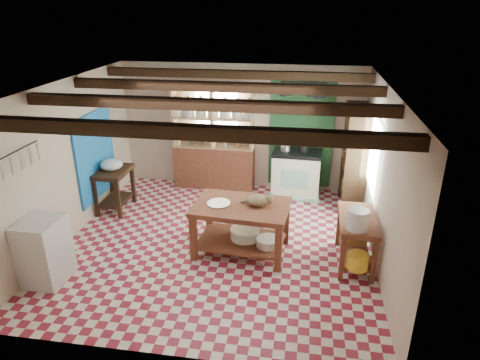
% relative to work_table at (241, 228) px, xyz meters
% --- Properties ---
extents(floor, '(5.00, 5.00, 0.02)m').
position_rel_work_table_xyz_m(floor, '(-0.42, 0.18, -0.42)').
color(floor, maroon).
rests_on(floor, ground).
extents(ceiling, '(5.00, 5.00, 0.02)m').
position_rel_work_table_xyz_m(ceiling, '(-0.42, 0.18, 2.19)').
color(ceiling, '#48474C').
rests_on(ceiling, wall_back).
extents(wall_back, '(5.00, 0.04, 2.60)m').
position_rel_work_table_xyz_m(wall_back, '(-0.42, 2.68, 0.89)').
color(wall_back, beige).
rests_on(wall_back, floor).
extents(wall_front, '(5.00, 0.04, 2.60)m').
position_rel_work_table_xyz_m(wall_front, '(-0.42, -2.32, 0.89)').
color(wall_front, beige).
rests_on(wall_front, floor).
extents(wall_left, '(0.04, 5.00, 2.60)m').
position_rel_work_table_xyz_m(wall_left, '(-2.92, 0.18, 0.89)').
color(wall_left, beige).
rests_on(wall_left, floor).
extents(wall_right, '(0.04, 5.00, 2.60)m').
position_rel_work_table_xyz_m(wall_right, '(2.08, 0.18, 0.89)').
color(wall_right, beige).
rests_on(wall_right, floor).
extents(ceiling_beams, '(5.00, 3.80, 0.15)m').
position_rel_work_table_xyz_m(ceiling_beams, '(-0.42, 0.18, 2.07)').
color(ceiling_beams, '#311E11').
rests_on(ceiling_beams, ceiling).
extents(blue_wall_patch, '(0.04, 1.40, 1.60)m').
position_rel_work_table_xyz_m(blue_wall_patch, '(-2.89, 1.08, 0.69)').
color(blue_wall_patch, blue).
rests_on(blue_wall_patch, wall_left).
extents(green_wall_patch, '(1.30, 0.04, 2.30)m').
position_rel_work_table_xyz_m(green_wall_patch, '(0.83, 2.65, 0.84)').
color(green_wall_patch, '#1D4926').
rests_on(green_wall_patch, wall_back).
extents(window_back, '(0.90, 0.02, 0.80)m').
position_rel_work_table_xyz_m(window_back, '(-0.92, 2.66, 1.29)').
color(window_back, white).
rests_on(window_back, wall_back).
extents(window_right, '(0.02, 1.30, 1.20)m').
position_rel_work_table_xyz_m(window_right, '(2.06, 1.18, 0.99)').
color(window_right, white).
rests_on(window_right, wall_right).
extents(utensil_rail, '(0.06, 0.90, 0.28)m').
position_rel_work_table_xyz_m(utensil_rail, '(-2.86, -1.02, 1.37)').
color(utensil_rail, black).
rests_on(utensil_rail, wall_left).
extents(pot_rack, '(0.86, 0.12, 0.36)m').
position_rel_work_table_xyz_m(pot_rack, '(0.83, 2.23, 1.77)').
color(pot_rack, black).
rests_on(pot_rack, ceiling).
extents(shelving_unit, '(1.70, 0.34, 2.20)m').
position_rel_work_table_xyz_m(shelving_unit, '(-0.97, 2.49, 0.69)').
color(shelving_unit, tan).
rests_on(shelving_unit, floor).
extents(tall_rack, '(0.40, 0.86, 2.00)m').
position_rel_work_table_xyz_m(tall_rack, '(1.86, 1.98, 0.59)').
color(tall_rack, '#311E11').
rests_on(tall_rack, floor).
extents(work_table, '(1.53, 1.08, 0.82)m').
position_rel_work_table_xyz_m(work_table, '(0.00, 0.00, 0.00)').
color(work_table, brown).
rests_on(work_table, floor).
extents(stove, '(1.01, 0.71, 0.95)m').
position_rel_work_table_xyz_m(stove, '(0.78, 2.33, 0.06)').
color(stove, white).
rests_on(stove, floor).
extents(prep_table, '(0.56, 0.81, 0.82)m').
position_rel_work_table_xyz_m(prep_table, '(-2.62, 1.12, -0.00)').
color(prep_table, '#311E11').
rests_on(prep_table, floor).
extents(white_cabinet, '(0.55, 0.65, 0.95)m').
position_rel_work_table_xyz_m(white_cabinet, '(-2.64, -1.18, 0.07)').
color(white_cabinet, silver).
rests_on(white_cabinet, floor).
extents(right_counter, '(0.55, 1.09, 0.78)m').
position_rel_work_table_xyz_m(right_counter, '(1.76, -0.07, -0.02)').
color(right_counter, brown).
rests_on(right_counter, floor).
extents(cat, '(0.41, 0.32, 0.17)m').
position_rel_work_table_xyz_m(cat, '(0.25, 0.03, 0.50)').
color(cat, '#8F7653').
rests_on(cat, work_table).
extents(steel_tray, '(0.40, 0.40, 0.02)m').
position_rel_work_table_xyz_m(steel_tray, '(-0.35, -0.02, 0.42)').
color(steel_tray, '#A4A4AB').
rests_on(steel_tray, work_table).
extents(basin_large, '(0.51, 0.51, 0.16)m').
position_rel_work_table_xyz_m(basin_large, '(0.05, 0.05, -0.11)').
color(basin_large, silver).
rests_on(basin_large, work_table).
extents(basin_small, '(0.40, 0.40, 0.13)m').
position_rel_work_table_xyz_m(basin_small, '(0.44, -0.14, -0.13)').
color(basin_small, silver).
rests_on(basin_small, work_table).
extents(kettle_left, '(0.20, 0.20, 0.22)m').
position_rel_work_table_xyz_m(kettle_left, '(0.53, 2.34, 0.65)').
color(kettle_left, '#A4A4AB').
rests_on(kettle_left, stove).
extents(kettle_right, '(0.19, 0.19, 0.22)m').
position_rel_work_table_xyz_m(kettle_right, '(0.88, 2.32, 0.65)').
color(kettle_right, black).
rests_on(kettle_right, stove).
extents(enamel_bowl, '(0.41, 0.41, 0.21)m').
position_rel_work_table_xyz_m(enamel_bowl, '(-2.62, 1.12, 0.51)').
color(enamel_bowl, silver).
rests_on(enamel_bowl, prep_table).
extents(white_bucket, '(0.30, 0.30, 0.30)m').
position_rel_work_table_xyz_m(white_bucket, '(1.70, -0.42, 0.52)').
color(white_bucket, silver).
rests_on(white_bucket, right_counter).
extents(wicker_basket, '(0.38, 0.31, 0.26)m').
position_rel_work_table_xyz_m(wicker_basket, '(1.76, 0.23, -0.07)').
color(wicker_basket, '#A58642').
rests_on(wicker_basket, right_counter).
extents(yellow_tub, '(0.31, 0.31, 0.22)m').
position_rel_work_table_xyz_m(yellow_tub, '(1.75, -0.52, -0.09)').
color(yellow_tub, yellow).
rests_on(yellow_tub, right_counter).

